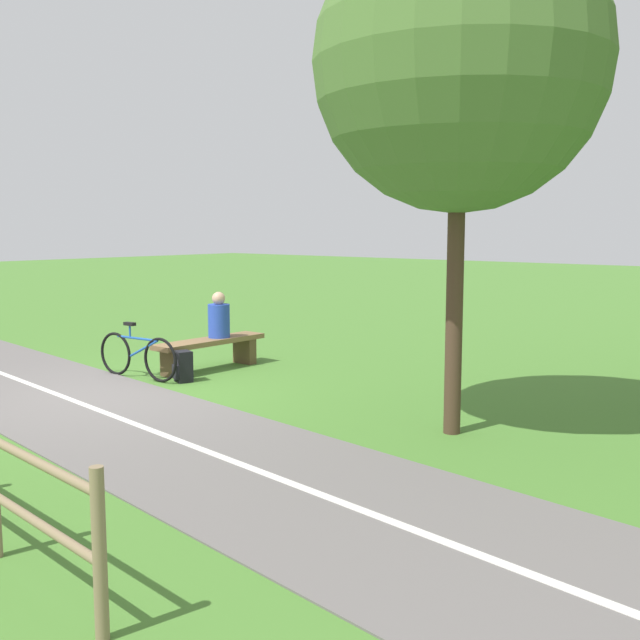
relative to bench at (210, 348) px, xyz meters
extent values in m
plane|color=#477A2D|center=(2.07, 0.34, -0.36)|extent=(80.00, 80.00, 0.00)
cube|color=#66605E|center=(3.15, 4.34, -0.35)|extent=(6.81, 36.05, 0.02)
cube|color=silver|center=(3.15, 4.34, -0.34)|extent=(3.88, 31.79, 0.00)
cube|color=brown|center=(0.00, 0.00, 0.11)|extent=(2.05, 0.46, 0.08)
cube|color=brown|center=(-0.77, 0.00, -0.14)|extent=(0.16, 0.41, 0.43)
cube|color=brown|center=(0.77, 0.00, -0.14)|extent=(0.16, 0.41, 0.43)
cylinder|color=#2847B7|center=(-0.20, 0.00, 0.42)|extent=(0.35, 0.35, 0.54)
sphere|color=tan|center=(-0.20, 0.00, 0.79)|extent=(0.21, 0.21, 0.21)
torus|color=black|center=(1.14, 0.18, -0.02)|extent=(0.11, 0.67, 0.67)
torus|color=black|center=(1.24, -0.80, -0.02)|extent=(0.11, 0.67, 0.67)
cylinder|color=#1E51A3|center=(1.19, -0.31, 0.26)|extent=(0.12, 0.84, 0.04)
cylinder|color=#1E51A3|center=(1.17, -0.16, 0.12)|extent=(0.10, 0.61, 0.32)
cylinder|color=#1E51A3|center=(1.20, -0.46, 0.36)|extent=(0.03, 0.03, 0.20)
cube|color=black|center=(1.20, -0.46, 0.47)|extent=(0.10, 0.21, 0.05)
cube|color=black|center=(0.89, 0.41, -0.12)|extent=(0.29, 0.32, 0.47)
cube|color=black|center=(1.02, 0.37, -0.19)|extent=(0.10, 0.19, 0.21)
cylinder|color=#847051|center=(5.73, 5.55, 0.14)|extent=(0.08, 0.08, 1.00)
cylinder|color=#473323|center=(0.76, 4.89, 1.25)|extent=(0.19, 0.19, 3.22)
sphere|color=#4C7033|center=(0.76, 4.89, 3.65)|extent=(3.14, 3.14, 3.14)
camera|label=1|loc=(7.95, 9.00, 1.94)|focal=41.88mm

